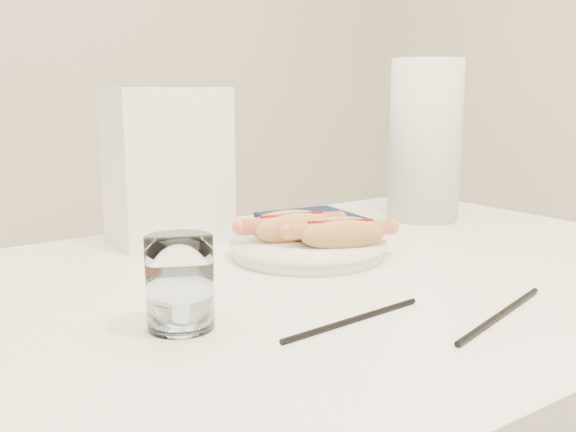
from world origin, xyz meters
TOP-DOWN VIEW (x-y plane):
  - table at (0.00, 0.00)m, footprint 1.20×0.80m
  - plate at (0.04, 0.08)m, footprint 0.24×0.24m
  - hotdog_left at (0.04, 0.11)m, footprint 0.16×0.09m
  - hotdog_right at (0.07, 0.04)m, footprint 0.15×0.11m
  - water_glass at (-0.24, -0.07)m, footprint 0.07×0.07m
  - chopstick_near at (-0.09, -0.17)m, footprint 0.20×0.02m
  - chopstick_far at (0.06, -0.25)m, footprint 0.21×0.07m
  - napkin_box at (-0.08, 0.29)m, footprint 0.18×0.10m
  - navy_napkin at (0.21, 0.29)m, footprint 0.19×0.19m
  - paper_towel_roll at (0.39, 0.18)m, footprint 0.15×0.15m

SIDE VIEW (x-z plane):
  - table at x=0.00m, z-range 0.32..1.07m
  - chopstick_near at x=-0.09m, z-range 0.75..0.76m
  - chopstick_far at x=0.06m, z-range 0.75..0.76m
  - navy_napkin at x=0.21m, z-range 0.75..0.76m
  - plate at x=0.04m, z-range 0.75..0.77m
  - hotdog_right at x=0.07m, z-range 0.77..0.81m
  - hotdog_left at x=0.04m, z-range 0.77..0.81m
  - water_glass at x=-0.24m, z-range 0.75..0.85m
  - napkin_box at x=-0.08m, z-range 0.75..1.00m
  - paper_towel_roll at x=0.39m, z-range 0.75..1.05m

